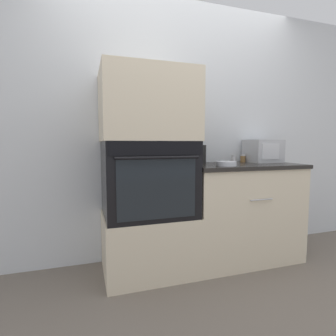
{
  "coord_description": "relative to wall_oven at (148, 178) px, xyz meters",
  "views": [
    {
      "loc": [
        -0.89,
        -1.86,
        1.11
      ],
      "look_at": [
        -0.23,
        0.21,
        0.91
      ],
      "focal_mm": 28.0,
      "sensor_mm": 36.0,
      "label": 1
    }
  ],
  "objects": [
    {
      "name": "counter_unit",
      "position": [
        0.91,
        0.0,
        -0.36
      ],
      "size": [
        1.08,
        0.63,
        0.92
      ],
      "color": "beige",
      "rests_on": "ground_plane"
    },
    {
      "name": "knife_block",
      "position": [
        0.55,
        0.19,
        0.19
      ],
      "size": [
        0.1,
        0.13,
        0.22
      ],
      "color": "black",
      "rests_on": "counter_unit"
    },
    {
      "name": "oven_cabinet_upper",
      "position": [
        0.0,
        0.0,
        0.6
      ],
      "size": [
        0.76,
        0.6,
        0.57
      ],
      "color": "beige",
      "rests_on": "wall_oven"
    },
    {
      "name": "wall_back",
      "position": [
        0.38,
        0.33,
        0.43
      ],
      "size": [
        8.0,
        0.05,
        2.5
      ],
      "color": "silver",
      "rests_on": "ground_plane"
    },
    {
      "name": "bowl",
      "position": [
        0.65,
        -0.16,
        0.12
      ],
      "size": [
        0.18,
        0.18,
        0.04
      ],
      "color": "silver",
      "rests_on": "counter_unit"
    },
    {
      "name": "condiment_jar_mid",
      "position": [
        1.06,
        0.2,
        0.14
      ],
      "size": [
        0.05,
        0.05,
        0.08
      ],
      "color": "brown",
      "rests_on": "counter_unit"
    },
    {
      "name": "ground_plane",
      "position": [
        0.38,
        -0.3,
        -0.82
      ],
      "size": [
        12.0,
        12.0,
        0.0
      ],
      "primitive_type": "plane",
      "color": "#6B6056"
    },
    {
      "name": "condiment_jar_near",
      "position": [
        0.91,
        0.15,
        0.14
      ],
      "size": [
        0.04,
        0.04,
        0.08
      ],
      "color": "silver",
      "rests_on": "counter_unit"
    },
    {
      "name": "oven_cabinet_base",
      "position": [
        0.0,
        0.0,
        -0.57
      ],
      "size": [
        0.76,
        0.6,
        0.51
      ],
      "color": "beige",
      "rests_on": "ground_plane"
    },
    {
      "name": "microwave",
      "position": [
        1.26,
        0.14,
        0.22
      ],
      "size": [
        0.32,
        0.3,
        0.23
      ],
      "color": "#B2B5BA",
      "rests_on": "counter_unit"
    },
    {
      "name": "wall_oven",
      "position": [
        0.0,
        0.0,
        0.0
      ],
      "size": [
        0.74,
        0.64,
        0.62
      ],
      "color": "black",
      "rests_on": "oven_cabinet_base"
    }
  ]
}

